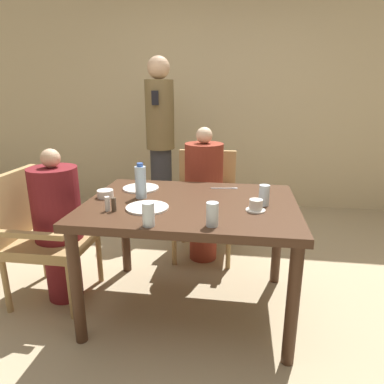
# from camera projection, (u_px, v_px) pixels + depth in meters

# --- Properties ---
(ground_plane) EXTENTS (16.00, 16.00, 0.00)m
(ground_plane) POSITION_uv_depth(u_px,v_px,m) (191.00, 306.00, 2.38)
(ground_plane) COLOR tan
(wall_back) EXTENTS (8.00, 0.06, 2.80)m
(wall_back) POSITION_uv_depth(u_px,v_px,m) (219.00, 94.00, 4.19)
(wall_back) COLOR #C6B289
(wall_back) RESTS_ON ground_plane
(dining_table) EXTENTS (1.32, 0.97, 0.77)m
(dining_table) POSITION_uv_depth(u_px,v_px,m) (191.00, 216.00, 2.19)
(dining_table) COLOR #422819
(dining_table) RESTS_ON ground_plane
(chair_left_side) EXTENTS (0.52, 0.52, 0.92)m
(chair_left_side) POSITION_uv_depth(u_px,v_px,m) (40.00, 230.00, 2.38)
(chair_left_side) COLOR #A88451
(chair_left_side) RESTS_ON ground_plane
(diner_in_left_chair) EXTENTS (0.32, 0.32, 1.08)m
(diner_in_left_chair) POSITION_uv_depth(u_px,v_px,m) (58.00, 225.00, 2.35)
(diner_in_left_chair) COLOR maroon
(diner_in_left_chair) RESTS_ON ground_plane
(chair_far_side) EXTENTS (0.52, 0.52, 0.92)m
(chair_far_side) POSITION_uv_depth(u_px,v_px,m) (205.00, 199.00, 3.07)
(chair_far_side) COLOR #A88451
(chair_far_side) RESTS_ON ground_plane
(diner_in_far_chair) EXTENTS (0.32, 0.32, 1.16)m
(diner_in_far_chair) POSITION_uv_depth(u_px,v_px,m) (204.00, 194.00, 2.91)
(diner_in_far_chair) COLOR maroon
(diner_in_far_chair) RESTS_ON ground_plane
(standing_host) EXTENTS (0.30, 0.34, 1.78)m
(standing_host) POSITION_uv_depth(u_px,v_px,m) (160.00, 137.00, 3.67)
(standing_host) COLOR #2D2D33
(standing_host) RESTS_ON ground_plane
(plate_main_left) EXTENTS (0.26, 0.26, 0.01)m
(plate_main_left) POSITION_uv_depth(u_px,v_px,m) (141.00, 188.00, 2.44)
(plate_main_left) COLOR white
(plate_main_left) RESTS_ON dining_table
(plate_main_right) EXTENTS (0.26, 0.26, 0.01)m
(plate_main_right) POSITION_uv_depth(u_px,v_px,m) (147.00, 208.00, 2.04)
(plate_main_right) COLOR white
(plate_main_right) RESTS_ON dining_table
(teacup_with_saucer) EXTENTS (0.11, 0.11, 0.07)m
(teacup_with_saucer) POSITION_uv_depth(u_px,v_px,m) (256.00, 206.00, 1.99)
(teacup_with_saucer) COLOR white
(teacup_with_saucer) RESTS_ON dining_table
(bowl_small) EXTENTS (0.10, 0.10, 0.05)m
(bowl_small) POSITION_uv_depth(u_px,v_px,m) (105.00, 194.00, 2.24)
(bowl_small) COLOR white
(bowl_small) RESTS_ON dining_table
(water_bottle) EXTENTS (0.07, 0.07, 0.23)m
(water_bottle) POSITION_uv_depth(u_px,v_px,m) (141.00, 182.00, 2.21)
(water_bottle) COLOR silver
(water_bottle) RESTS_ON dining_table
(glass_tall_near) EXTENTS (0.06, 0.06, 0.13)m
(glass_tall_near) POSITION_uv_depth(u_px,v_px,m) (264.00, 195.00, 2.08)
(glass_tall_near) COLOR silver
(glass_tall_near) RESTS_ON dining_table
(glass_tall_mid) EXTENTS (0.06, 0.06, 0.13)m
(glass_tall_mid) POSITION_uv_depth(u_px,v_px,m) (148.00, 214.00, 1.76)
(glass_tall_mid) COLOR silver
(glass_tall_mid) RESTS_ON dining_table
(glass_tall_far) EXTENTS (0.06, 0.06, 0.13)m
(glass_tall_far) POSITION_uv_depth(u_px,v_px,m) (212.00, 214.00, 1.76)
(glass_tall_far) COLOR silver
(glass_tall_far) RESTS_ON dining_table
(salt_shaker) EXTENTS (0.03, 0.03, 0.09)m
(salt_shaker) POSITION_uv_depth(u_px,v_px,m) (107.00, 204.00, 1.99)
(salt_shaker) COLOR white
(salt_shaker) RESTS_ON dining_table
(pepper_shaker) EXTENTS (0.03, 0.03, 0.08)m
(pepper_shaker) POSITION_uv_depth(u_px,v_px,m) (114.00, 204.00, 1.98)
(pepper_shaker) COLOR #4C3D2D
(pepper_shaker) RESTS_ON dining_table
(fork_beside_plate) EXTENTS (0.19, 0.04, 0.00)m
(fork_beside_plate) POSITION_uv_depth(u_px,v_px,m) (227.00, 188.00, 2.45)
(fork_beside_plate) COLOR silver
(fork_beside_plate) RESTS_ON dining_table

